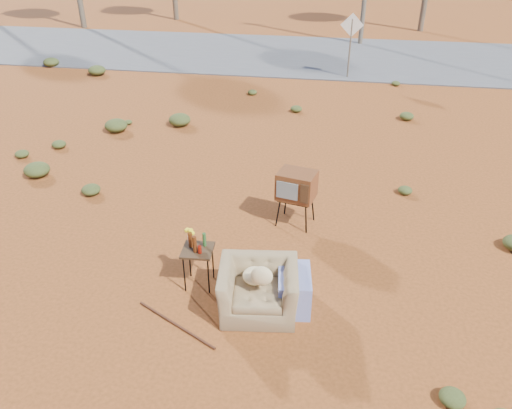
# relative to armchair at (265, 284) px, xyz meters

# --- Properties ---
(ground) EXTENTS (140.00, 140.00, 0.00)m
(ground) POSITION_rel_armchair_xyz_m (-0.44, 0.41, -0.46)
(ground) COLOR #95471D
(ground) RESTS_ON ground
(highway) EXTENTS (140.00, 7.00, 0.04)m
(highway) POSITION_rel_armchair_xyz_m (-0.44, 15.41, -0.44)
(highway) COLOR #565659
(highway) RESTS_ON ground
(armchair) EXTENTS (1.38, 0.99, 0.98)m
(armchair) POSITION_rel_armchair_xyz_m (0.00, 0.00, 0.00)
(armchair) COLOR olive
(armchair) RESTS_ON ground
(tv_unit) EXTENTS (0.76, 0.66, 1.06)m
(tv_unit) POSITION_rel_armchair_xyz_m (0.20, 2.42, 0.33)
(tv_unit) COLOR black
(tv_unit) RESTS_ON ground
(side_table) EXTENTS (0.49, 0.49, 0.95)m
(side_table) POSITION_rel_armchair_xyz_m (-1.13, 0.40, 0.23)
(side_table) COLOR #3A2515
(side_table) RESTS_ON ground
(rusty_bar) EXTENTS (1.33, 0.74, 0.04)m
(rusty_bar) POSITION_rel_armchair_xyz_m (-1.19, -0.57, -0.44)
(rusty_bar) COLOR #532716
(rusty_bar) RESTS_ON ground
(road_sign) EXTENTS (0.78, 0.06, 2.19)m
(road_sign) POSITION_rel_armchair_xyz_m (1.06, 12.41, 1.04)
(road_sign) COLOR brown
(road_sign) RESTS_ON ground
(scrub_patch) EXTENTS (17.49, 8.07, 0.33)m
(scrub_patch) POSITION_rel_armchair_xyz_m (-1.27, 4.82, -0.32)
(scrub_patch) COLOR #3F4B20
(scrub_patch) RESTS_ON ground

